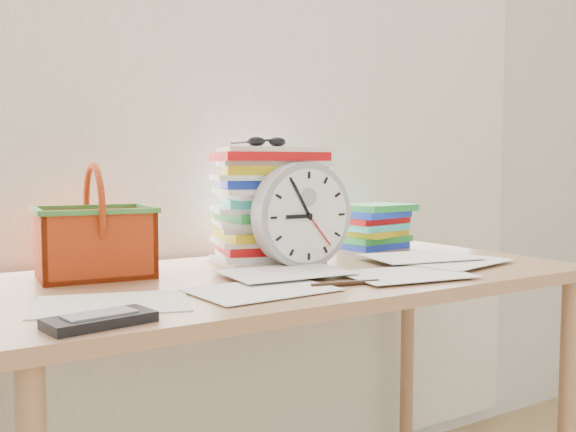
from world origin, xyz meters
TOP-DOWN VIEW (x-y plane):
  - curtain at (0.00, 1.98)m, footprint 2.40×0.01m
  - desk at (0.00, 1.60)m, footprint 1.40×0.70m
  - paper_stack at (0.04, 1.77)m, footprint 0.36×0.32m
  - clock at (0.05, 1.64)m, footprint 0.26×0.05m
  - sunglasses at (0.00, 1.73)m, footprint 0.12×0.11m
  - book_stack at (0.44, 1.83)m, footprint 0.27×0.22m
  - basket at (-0.42, 1.78)m, footprint 0.27×0.22m
  - pen at (-0.00, 1.39)m, footprint 0.16×0.04m
  - calculator at (-0.54, 1.32)m, footprint 0.18×0.10m
  - scattered_papers at (0.00, 1.60)m, footprint 1.26×0.42m

SIDE VIEW (x-z plane):
  - desk at x=0.00m, z-range 0.30..1.05m
  - pen at x=0.00m, z-range 0.75..0.76m
  - scattered_papers at x=0.00m, z-range 0.75..0.77m
  - calculator at x=-0.54m, z-range 0.75..0.77m
  - book_stack at x=0.44m, z-range 0.75..0.89m
  - basket at x=-0.42m, z-range 0.75..1.00m
  - clock at x=0.05m, z-range 0.75..1.01m
  - paper_stack at x=0.04m, z-range 0.75..1.05m
  - sunglasses at x=0.00m, z-range 1.05..1.08m
  - curtain at x=0.00m, z-range 0.05..2.55m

